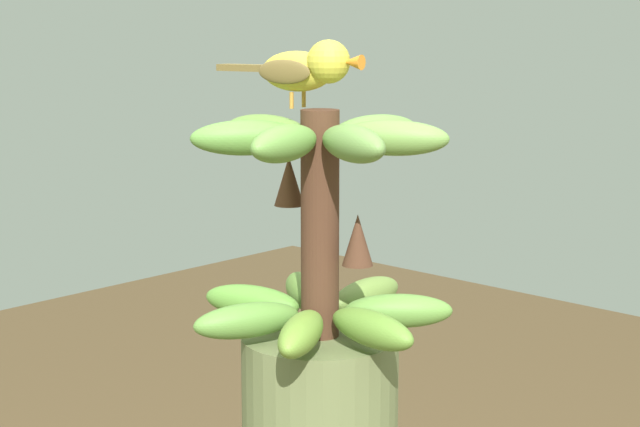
{
  "coord_description": "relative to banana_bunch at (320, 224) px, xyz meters",
  "views": [
    {
      "loc": [
        0.85,
        0.79,
        1.49
      ],
      "look_at": [
        0.0,
        0.0,
        1.27
      ],
      "focal_mm": 56.7,
      "sensor_mm": 36.0,
      "label": 1
    }
  ],
  "objects": [
    {
      "name": "perched_bird",
      "position": [
        -0.0,
        -0.02,
        0.18
      ],
      "size": [
        0.06,
        0.2,
        0.08
      ],
      "color": "#C68933",
      "rests_on": "banana_bunch"
    },
    {
      "name": "banana_bunch",
      "position": [
        0.0,
        0.0,
        0.0
      ],
      "size": [
        0.31,
        0.32,
        0.27
      ],
      "color": "#4C2D1E",
      "rests_on": "banana_tree"
    }
  ]
}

